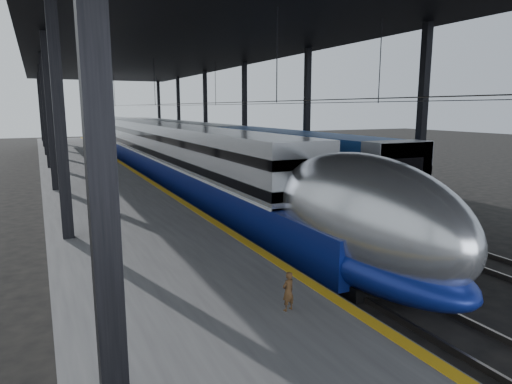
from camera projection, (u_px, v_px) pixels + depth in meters
ground at (295, 290)px, 13.36m from camera, size 160.00×160.00×0.00m
platform at (92, 182)px, 29.53m from camera, size 6.00×80.00×1.00m
yellow_strip at (136, 172)px, 30.62m from camera, size 0.30×80.00×0.01m
rails at (209, 180)px, 33.00m from camera, size 6.52×80.00×0.16m
canopy at (169, 49)px, 30.25m from camera, size 18.00×75.00×9.47m
tgv_train at (151, 148)px, 37.96m from camera, size 2.86×65.20×4.10m
second_train at (196, 143)px, 42.91m from camera, size 2.82×56.05×3.89m
child at (288, 291)px, 9.64m from camera, size 0.35×0.28×0.85m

